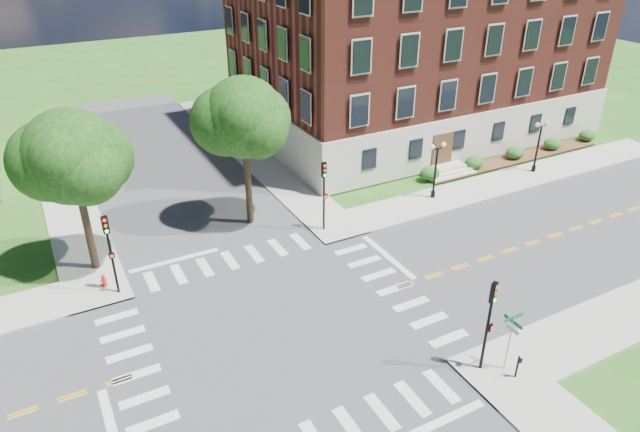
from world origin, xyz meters
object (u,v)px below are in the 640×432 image
traffic_signal_se (490,315)px  traffic_signal_ne (324,187)px  street_sign_pole (511,332)px  traffic_signal_nw (109,245)px  twin_lamp_east (538,144)px  twin_lamp_west (436,167)px  push_button_post (518,366)px  fire_hydrant (104,281)px

traffic_signal_se → traffic_signal_ne: size_ratio=1.00×
traffic_signal_ne → street_sign_pole: size_ratio=1.55×
traffic_signal_se → street_sign_pole: bearing=-30.3°
traffic_signal_se → traffic_signal_nw: bearing=134.3°
twin_lamp_east → traffic_signal_ne: bearing=-179.0°
street_sign_pole → traffic_signal_ne: bearing=94.3°
traffic_signal_nw → twin_lamp_west: traffic_signal_nw is taller
street_sign_pole → traffic_signal_se: bearing=149.7°
traffic_signal_ne → twin_lamp_west: (9.42, 0.41, -0.66)m
street_sign_pole → push_button_post: bearing=-84.1°
twin_lamp_west → push_button_post: twin_lamp_west is taller
traffic_signal_ne → fire_hydrant: (-14.12, 0.07, -2.72)m
twin_lamp_west → twin_lamp_east: bearing=-0.4°
traffic_signal_se → push_button_post: traffic_signal_se is taller
twin_lamp_west → push_button_post: (-8.18, -16.60, -1.73)m
traffic_signal_nw → fire_hydrant: bearing=121.7°
twin_lamp_west → street_sign_pole: size_ratio=1.36×
traffic_signal_ne → traffic_signal_nw: 13.55m
twin_lamp_west → twin_lamp_east: 10.19m
traffic_signal_se → twin_lamp_east: (19.38, 15.31, -0.66)m
traffic_signal_ne → twin_lamp_east: traffic_signal_ne is taller
traffic_signal_nw → street_sign_pole: traffic_signal_nw is taller
street_sign_pole → twin_lamp_west: bearing=62.6°
traffic_signal_nw → fire_hydrant: size_ratio=6.40×
twin_lamp_west → twin_lamp_east: size_ratio=1.00×
fire_hydrant → traffic_signal_se: bearing=-46.4°
traffic_signal_nw → twin_lamp_east: traffic_signal_nw is taller
traffic_signal_ne → traffic_signal_se: bearing=-89.1°
street_sign_pole → fire_hydrant: 21.91m
twin_lamp_east → street_sign_pole: bearing=-139.3°
push_button_post → traffic_signal_se: bearing=129.7°
twin_lamp_east → push_button_post: twin_lamp_east is taller
traffic_signal_ne → push_button_post: size_ratio=4.00×
twin_lamp_east → fire_hydrant: twin_lamp_east is taller
traffic_signal_ne → street_sign_pole: (1.17, -15.53, -0.88)m
street_sign_pole → fire_hydrant: size_ratio=4.13×
traffic_signal_se → twin_lamp_east: bearing=38.3°
street_sign_pole → traffic_signal_nw: bearing=135.1°
traffic_signal_nw → push_button_post: size_ratio=4.00×
traffic_signal_nw → street_sign_pole: size_ratio=1.55×
twin_lamp_west → fire_hydrant: size_ratio=5.64×
twin_lamp_east → street_sign_pole: size_ratio=1.36×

